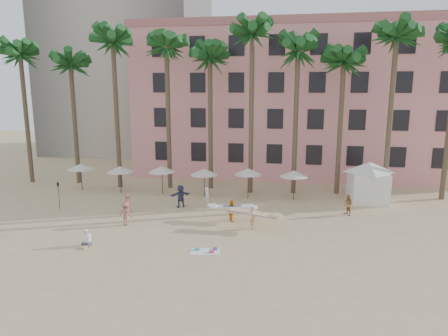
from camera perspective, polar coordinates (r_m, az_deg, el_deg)
ground at (r=24.83m, az=-6.75°, el=-11.69°), size 120.00×120.00×0.00m
pink_hotel at (r=47.93m, az=10.12°, el=9.21°), size 35.00×14.00×16.00m
palm_row at (r=37.52m, az=0.16°, el=16.40°), size 44.40×5.40×16.30m
umbrella_row at (r=36.45m, az=-5.93°, el=-0.32°), size 22.50×2.70×2.73m
cabana at (r=36.42m, az=19.93°, el=-1.39°), size 4.81×4.81×3.50m
beach_towel at (r=24.64m, az=-2.59°, el=-11.73°), size 1.94×1.28×0.14m
carrier_yellow at (r=28.04m, az=4.18°, el=-6.82°), size 3.40×1.11×1.64m
carrier_white at (r=29.69m, az=1.20°, el=-5.93°), size 3.01×0.94×1.56m
beachgoers at (r=31.47m, az=-4.55°, el=-4.92°), size 17.93×6.02×1.88m
paddle at (r=34.98m, az=-22.56°, el=-3.20°), size 0.18×0.04×2.23m
seated_man at (r=26.67m, az=-19.12°, el=-9.77°), size 0.46×0.81×1.05m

